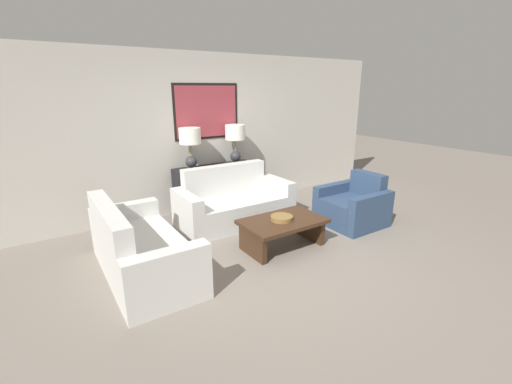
{
  "coord_description": "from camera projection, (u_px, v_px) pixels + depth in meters",
  "views": [
    {
      "loc": [
        -2.56,
        -3.05,
        2.09
      ],
      "look_at": [
        0.03,
        0.87,
        0.65
      ],
      "focal_mm": 24.0,
      "sensor_mm": 36.0,
      "label": 1
    }
  ],
  "objects": [
    {
      "name": "coffee_table",
      "position": [
        283.0,
        227.0,
        4.6
      ],
      "size": [
        1.1,
        0.7,
        0.4
      ],
      "color": "#3D2616",
      "rests_on": "ground_plane"
    },
    {
      "name": "armchair_near_back_wall",
      "position": [
        353.0,
        207.0,
        5.42
      ],
      "size": [
        0.87,
        0.88,
        0.79
      ],
      "color": "navy",
      "rests_on": "ground_plane"
    },
    {
      "name": "ground_plane",
      "position": [
        292.0,
        257.0,
        4.39
      ],
      "size": [
        20.0,
        20.0,
        0.0
      ],
      "primitive_type": "plane",
      "color": "slate"
    },
    {
      "name": "table_lamp_right",
      "position": [
        235.0,
        137.0,
        5.94
      ],
      "size": [
        0.35,
        0.35,
        0.67
      ],
      "color": "#333338",
      "rests_on": "console_table"
    },
    {
      "name": "couch_by_back_wall",
      "position": [
        234.0,
        204.0,
        5.49
      ],
      "size": [
        1.81,
        0.86,
        0.89
      ],
      "color": "silver",
      "rests_on": "ground_plane"
    },
    {
      "name": "back_wall",
      "position": [
        206.0,
        133.0,
        5.92
      ],
      "size": [
        7.6,
        0.12,
        2.65
      ],
      "color": "beige",
      "rests_on": "ground_plane"
    },
    {
      "name": "table_lamp_left",
      "position": [
        190.0,
        141.0,
        5.5
      ],
      "size": [
        0.35,
        0.35,
        0.67
      ],
      "color": "#333338",
      "rests_on": "console_table"
    },
    {
      "name": "couch_by_side",
      "position": [
        140.0,
        251.0,
        3.93
      ],
      "size": [
        0.86,
        1.81,
        0.89
      ],
      "color": "silver",
      "rests_on": "ground_plane"
    },
    {
      "name": "console_table",
      "position": [
        215.0,
        188.0,
        5.97
      ],
      "size": [
        1.41,
        0.39,
        0.8
      ],
      "color": "black",
      "rests_on": "ground_plane"
    },
    {
      "name": "decorative_bowl",
      "position": [
        282.0,
        218.0,
        4.55
      ],
      "size": [
        0.3,
        0.3,
        0.06
      ],
      "color": "olive",
      "rests_on": "coffee_table"
    }
  ]
}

